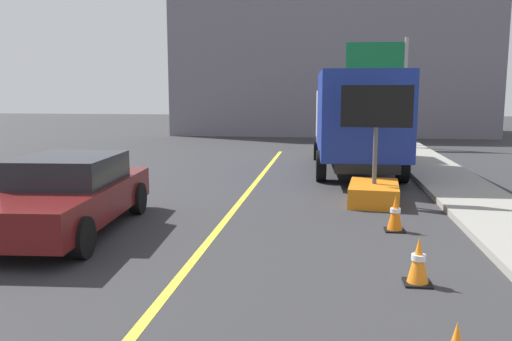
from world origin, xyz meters
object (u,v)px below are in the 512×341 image
at_px(traffic_cone_far_lane, 418,261).
at_px(arrow_board_trailer, 374,182).
at_px(box_truck, 356,118).
at_px(traffic_cone_curbside, 395,213).
at_px(pickup_car, 68,194).
at_px(highway_guide_sign, 388,73).

bearing_deg(traffic_cone_far_lane, arrow_board_trailer, 91.59).
height_order(box_truck, traffic_cone_curbside, box_truck).
relative_size(arrow_board_trailer, box_truck, 0.35).
bearing_deg(traffic_cone_far_lane, pickup_car, 162.24).
distance_m(pickup_car, traffic_cone_far_lane, 6.23).
distance_m(arrow_board_trailer, box_truck, 5.10).
xyz_separation_m(arrow_board_trailer, box_truck, (-0.20, 4.94, 1.25)).
relative_size(box_truck, pickup_car, 1.65).
xyz_separation_m(arrow_board_trailer, highway_guide_sign, (1.59, 12.72, 2.94)).
height_order(arrow_board_trailer, traffic_cone_far_lane, arrow_board_trailer).
relative_size(highway_guide_sign, traffic_cone_curbside, 7.32).
bearing_deg(traffic_cone_curbside, highway_guide_sign, 84.68).
relative_size(pickup_car, traffic_cone_far_lane, 7.13).
bearing_deg(traffic_cone_far_lane, box_truck, 91.92).
xyz_separation_m(box_truck, pickup_car, (-5.59, -8.25, -1.04)).
xyz_separation_m(highway_guide_sign, traffic_cone_far_lane, (-1.45, -17.93, -3.10)).
height_order(arrow_board_trailer, traffic_cone_curbside, arrow_board_trailer).
bearing_deg(traffic_cone_curbside, pickup_car, -172.07).
relative_size(box_truck, traffic_cone_curbside, 11.21).
bearing_deg(arrow_board_trailer, traffic_cone_far_lane, -88.41).
xyz_separation_m(arrow_board_trailer, pickup_car, (-5.78, -3.31, 0.21)).
height_order(highway_guide_sign, traffic_cone_far_lane, highway_guide_sign).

